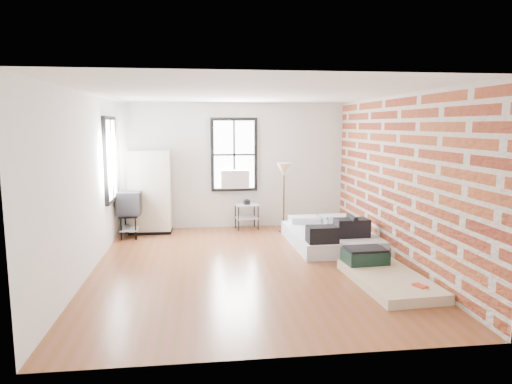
{
  "coord_description": "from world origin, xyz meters",
  "views": [
    {
      "loc": [
        -0.76,
        -7.21,
        2.31
      ],
      "look_at": [
        0.17,
        0.3,
        1.19
      ],
      "focal_mm": 32.0,
      "sensor_mm": 36.0,
      "label": 1
    }
  ],
  "objects": [
    {
      "name": "ground",
      "position": [
        0.0,
        0.0,
        0.0
      ],
      "size": [
        6.0,
        6.0,
        0.0
      ],
      "primitive_type": "plane",
      "color": "brown",
      "rests_on": "ground"
    },
    {
      "name": "room_shell",
      "position": [
        0.23,
        0.36,
        1.74
      ],
      "size": [
        5.02,
        6.02,
        2.8
      ],
      "color": "silver",
      "rests_on": "ground"
    },
    {
      "name": "mattress_main",
      "position": [
        1.75,
        1.16,
        0.18
      ],
      "size": [
        1.61,
        2.14,
        0.67
      ],
      "rotation": [
        0.0,
        0.0,
        0.03
      ],
      "color": "silver",
      "rests_on": "ground"
    },
    {
      "name": "mattress_bare",
      "position": [
        1.92,
        -0.96,
        0.11
      ],
      "size": [
        1.04,
        1.83,
        0.38
      ],
      "rotation": [
        0.0,
        0.0,
        0.06
      ],
      "color": "beige",
      "rests_on": "ground"
    },
    {
      "name": "wardrobe",
      "position": [
        -1.84,
        2.65,
        0.88
      ],
      "size": [
        0.91,
        0.54,
        1.77
      ],
      "rotation": [
        0.0,
        0.0,
        -0.03
      ],
      "color": "black",
      "rests_on": "ground"
    },
    {
      "name": "side_table",
      "position": [
        0.25,
        2.72,
        0.45
      ],
      "size": [
        0.55,
        0.47,
        0.66
      ],
      "rotation": [
        0.0,
        0.0,
        0.13
      ],
      "color": "black",
      "rests_on": "ground"
    },
    {
      "name": "floor_lamp",
      "position": [
        1.02,
        2.36,
        1.28
      ],
      "size": [
        0.32,
        0.32,
        1.5
      ],
      "color": "#302010",
      "rests_on": "ground"
    },
    {
      "name": "tv_stand",
      "position": [
        -2.21,
        2.3,
        0.68
      ],
      "size": [
        0.49,
        0.68,
        0.96
      ],
      "rotation": [
        0.0,
        0.0,
        0.01
      ],
      "color": "black",
      "rests_on": "ground"
    }
  ]
}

